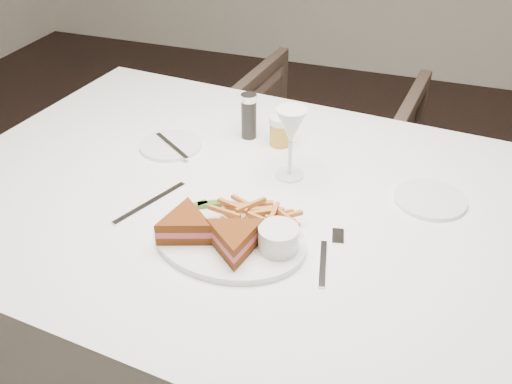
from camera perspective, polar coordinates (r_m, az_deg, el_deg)
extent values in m
plane|color=black|center=(1.96, -2.45, -15.01)|extent=(5.00, 5.00, 0.00)
cube|color=white|center=(1.53, 0.64, -12.23)|extent=(1.63, 1.16, 0.75)
imported|color=#48382C|center=(2.33, 6.73, 4.59)|extent=(0.72, 0.68, 0.69)
ellipsoid|color=white|center=(1.16, -2.66, -4.70)|extent=(0.34, 0.28, 0.01)
cube|color=silver|center=(1.29, -10.54, -1.08)|extent=(0.09, 0.20, 0.00)
cylinder|color=white|center=(1.50, -8.51, 4.61)|extent=(0.16, 0.16, 0.01)
cylinder|color=white|center=(1.34, 17.01, -0.70)|extent=(0.16, 0.16, 0.01)
cylinder|color=black|center=(1.51, -0.72, 7.59)|extent=(0.04, 0.04, 0.12)
cylinder|color=#BA852C|center=(1.48, 2.46, 6.14)|extent=(0.06, 0.06, 0.08)
cube|color=#416523|center=(1.24, -4.60, -1.23)|extent=(0.06, 0.04, 0.01)
cube|color=#416523|center=(1.24, -6.06, -1.43)|extent=(0.05, 0.05, 0.01)
cylinder|color=white|center=(1.11, 2.27, -4.67)|extent=(0.08, 0.08, 0.05)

